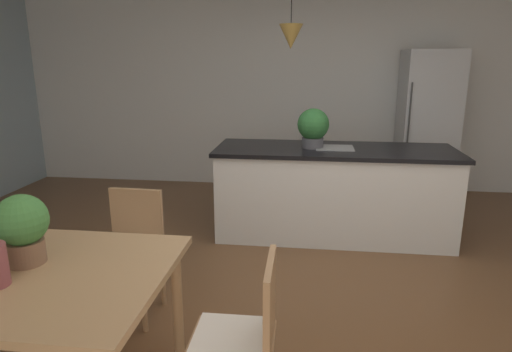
% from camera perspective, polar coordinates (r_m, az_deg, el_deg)
% --- Properties ---
extents(ground_plane, '(10.00, 8.40, 0.04)m').
position_cam_1_polar(ground_plane, '(3.35, 7.11, -16.90)').
color(ground_plane, brown).
extents(wall_back_kitchen, '(10.00, 0.12, 2.70)m').
position_cam_1_polar(wall_back_kitchen, '(6.12, 7.68, 11.11)').
color(wall_back_kitchen, white).
rests_on(wall_back_kitchen, ground_plane).
extents(chair_far_right, '(0.41, 0.41, 0.87)m').
position_cam_1_polar(chair_far_right, '(3.18, -15.89, -9.11)').
color(chair_far_right, '#A87F56').
rests_on(chair_far_right, ground_plane).
extents(chair_kitchen_end, '(0.41, 0.41, 0.87)m').
position_cam_1_polar(chair_kitchen_end, '(2.20, -1.83, -20.20)').
color(chair_kitchen_end, '#A87F56').
rests_on(chair_kitchen_end, ground_plane).
extents(kitchen_island, '(2.33, 0.83, 0.91)m').
position_cam_1_polar(kitchen_island, '(4.46, 9.98, -1.98)').
color(kitchen_island, silver).
rests_on(kitchen_island, ground_plane).
extents(refrigerator, '(0.66, 0.67, 1.85)m').
position_cam_1_polar(refrigerator, '(5.95, 21.21, 6.03)').
color(refrigerator, silver).
rests_on(refrigerator, ground_plane).
extents(pendant_over_island_main, '(0.22, 0.22, 0.87)m').
position_cam_1_polar(pendant_over_island_main, '(4.28, 4.54, 17.58)').
color(pendant_over_island_main, black).
extents(potted_plant_on_island, '(0.31, 0.31, 0.38)m').
position_cam_1_polar(potted_plant_on_island, '(4.32, 7.41, 6.34)').
color(potted_plant_on_island, '#4C4C51').
rests_on(potted_plant_on_island, kitchen_island).
extents(potted_plant_on_table, '(0.25, 0.25, 0.35)m').
position_cam_1_polar(potted_plant_on_table, '(2.45, -28.02, -5.77)').
color(potted_plant_on_table, '#8C664C').
rests_on(potted_plant_on_table, dining_table).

